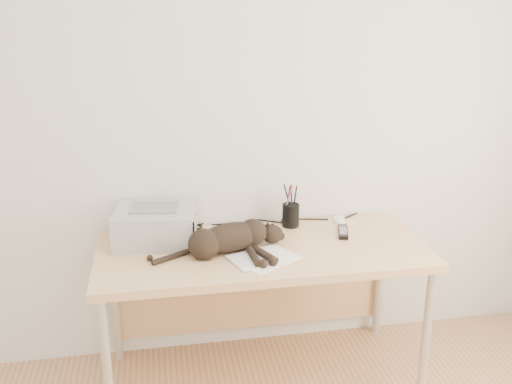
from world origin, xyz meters
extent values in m
plane|color=silver|center=(0.00, 1.75, 1.30)|extent=(3.50, 0.00, 3.50)
cube|color=#E6BF87|center=(0.00, 1.39, 0.72)|extent=(1.60, 0.70, 0.04)
cylinder|color=silver|center=(-0.75, 1.09, 0.35)|extent=(0.04, 0.04, 0.70)
cylinder|color=silver|center=(0.75, 1.09, 0.35)|extent=(0.04, 0.04, 0.70)
cylinder|color=silver|center=(-0.75, 1.69, 0.35)|extent=(0.04, 0.04, 0.70)
cylinder|color=silver|center=(0.75, 1.69, 0.35)|extent=(0.04, 0.04, 0.70)
cube|color=#E6BF87|center=(0.00, 1.72, 0.40)|extent=(1.48, 0.02, 0.60)
cube|color=#A5A5A9|center=(-0.51, 1.56, 0.83)|extent=(0.43, 0.38, 0.17)
cube|color=black|center=(-0.51, 1.56, 0.84)|extent=(0.33, 0.06, 0.10)
cube|color=gray|center=(-0.51, 1.56, 0.92)|extent=(0.25, 0.19, 0.01)
cube|color=white|center=(0.00, 1.25, 0.74)|extent=(0.34, 0.31, 0.00)
cube|color=white|center=(-0.03, 1.27, 0.74)|extent=(0.33, 0.28, 0.00)
ellipsoid|color=black|center=(-0.16, 1.37, 0.81)|extent=(0.37, 0.23, 0.14)
sphere|color=black|center=(-0.29, 1.32, 0.81)|extent=(0.15, 0.15, 0.15)
ellipsoid|color=black|center=(0.06, 1.42, 0.79)|extent=(0.13, 0.12, 0.09)
cone|color=black|center=(0.04, 1.46, 0.83)|extent=(0.05, 0.06, 0.05)
cone|color=black|center=(0.06, 1.47, 0.82)|extent=(0.05, 0.06, 0.05)
cylinder|color=black|center=(-0.07, 1.26, 0.76)|extent=(0.09, 0.20, 0.04)
cylinder|color=black|center=(-0.02, 1.28, 0.76)|extent=(0.09, 0.20, 0.04)
cylinder|color=black|center=(-0.44, 1.33, 0.75)|extent=(0.22, 0.09, 0.03)
imported|color=white|center=(-0.34, 1.67, 0.78)|extent=(0.13, 0.13, 0.09)
cylinder|color=black|center=(0.20, 1.64, 0.80)|extent=(0.09, 0.09, 0.12)
cylinder|color=#990C0C|center=(0.19, 1.64, 0.89)|extent=(0.01, 0.01, 0.17)
cylinder|color=navy|center=(0.21, 1.65, 0.89)|extent=(0.01, 0.01, 0.17)
cylinder|color=black|center=(0.20, 1.63, 0.89)|extent=(0.01, 0.01, 0.17)
cube|color=gray|center=(0.05, 1.60, 0.75)|extent=(0.05, 0.16, 0.02)
cube|color=black|center=(0.44, 1.49, 0.75)|extent=(0.09, 0.18, 0.02)
ellipsoid|color=silver|center=(0.48, 1.67, 0.76)|extent=(0.10, 0.13, 0.04)
camera|label=1|loc=(-0.48, -1.12, 1.87)|focal=40.00mm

